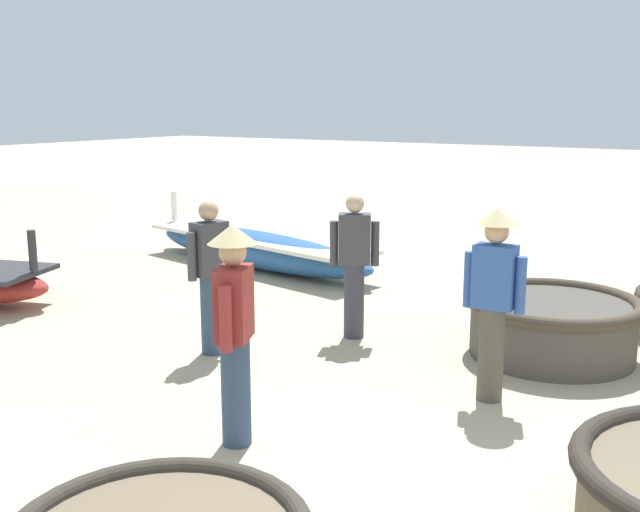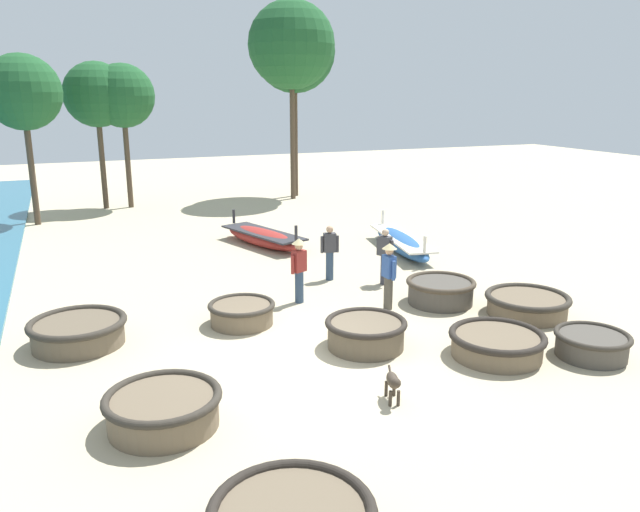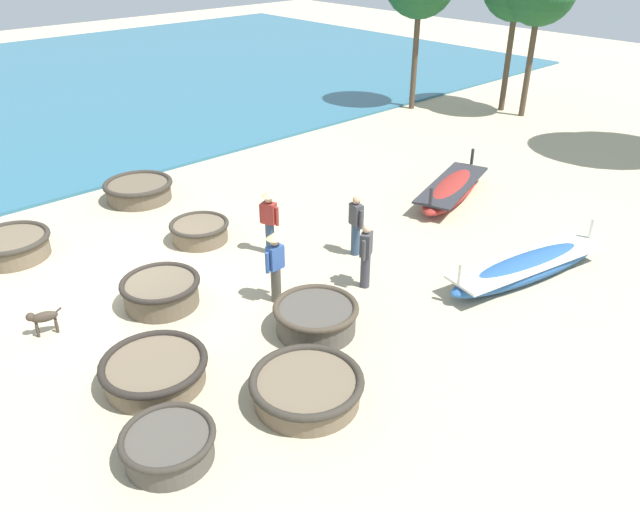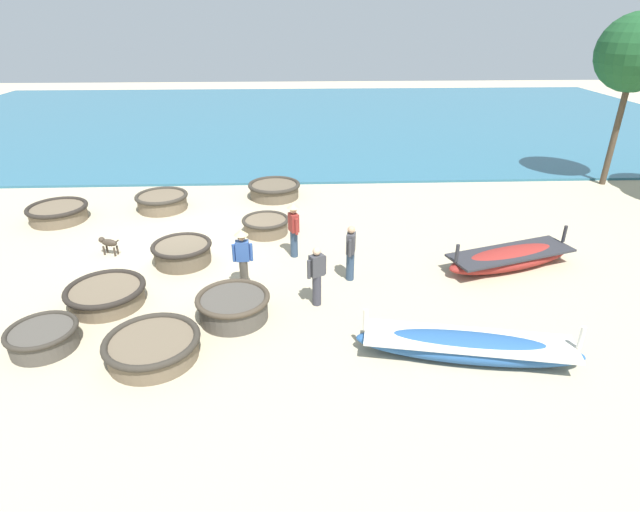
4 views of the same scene
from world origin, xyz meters
TOP-DOWN VIEW (x-y plane):
  - ground_plane at (0.00, 0.00)m, footprint 80.00×80.00m
  - coracle_weathered at (-3.35, -1.50)m, footprint 1.89×1.89m
  - coracle_tilted at (4.07, 1.93)m, footprint 1.75×1.75m
  - coracle_center at (-0.97, 2.42)m, footprint 1.54×1.54m
  - coracle_far_left at (1.07, 0.13)m, footprint 1.72×1.72m
  - coracle_beside_post at (3.31, -1.30)m, footprint 1.94×1.94m
  - coracle_far_right at (-4.49, 2.56)m, footprint 2.02×2.02m
  - coracle_upturned at (5.07, -2.04)m, footprint 1.50×1.50m
  - coracle_front_right at (5.52, 0.41)m, footprint 2.00×2.00m
  - long_boat_ochre_hull at (5.82, 6.99)m, footprint 1.79×4.76m
  - long_boat_white_hull at (1.77, 9.48)m, footprint 2.23×4.13m
  - fisherman_crouching at (2.29, 4.87)m, footprint 0.52×0.29m
  - fisherman_with_hat at (3.53, 3.92)m, footprint 0.36×0.47m
  - fisherman_hauling at (2.64, 2.06)m, footprint 0.36×0.53m
  - fisherman_standing_right at (0.80, 3.35)m, footprint 0.49×0.36m
  - dog at (0.43, -2.18)m, footprint 0.35×0.66m
  - tree_rightmost at (-2.75, 19.06)m, footprint 2.85×2.85m
  - tree_tall_back at (6.53, 19.08)m, footprint 3.98×3.98m
  - tree_left_mid at (6.09, 18.30)m, footprint 4.11×4.11m
  - tree_center at (-1.66, 18.92)m, footprint 2.82×2.82m
  - tree_right_mid at (-5.57, 16.35)m, footprint 2.91×2.91m

SIDE VIEW (x-z plane):
  - ground_plane at x=0.00m, z-range 0.00..0.00m
  - coracle_upturned at x=5.07m, z-range 0.02..0.53m
  - coracle_beside_post at x=3.31m, z-range 0.02..0.54m
  - coracle_front_right at x=5.52m, z-range 0.03..0.54m
  - coracle_center at x=-0.97m, z-range 0.02..0.55m
  - long_boat_ochre_hull at x=5.82m, z-range -0.21..0.79m
  - long_boat_white_hull at x=1.77m, z-range -0.21..0.80m
  - coracle_far_right at x=-4.49m, z-range 0.03..0.61m
  - coracle_weathered at x=-3.35m, z-range 0.03..0.61m
  - coracle_far_left at x=1.07m, z-range 0.03..0.64m
  - coracle_tilted at x=4.07m, z-range 0.03..0.65m
  - dog at x=0.43m, z-range 0.10..0.64m
  - fisherman_crouching at x=2.29m, z-range 0.05..1.62m
  - fisherman_with_hat at x=3.53m, z-range 0.05..1.62m
  - fisherman_hauling at x=2.64m, z-range 0.12..1.79m
  - fisherman_standing_right at x=0.80m, z-range 0.12..1.79m
  - tree_center at x=-1.66m, z-range 1.77..8.18m
  - tree_rightmost at x=-2.75m, z-range 1.79..8.27m
  - tree_right_mid at x=-5.57m, z-range 1.83..8.45m
  - tree_tall_back at x=6.53m, z-range 2.52..11.59m
  - tree_left_mid at x=6.09m, z-range 2.61..11.98m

